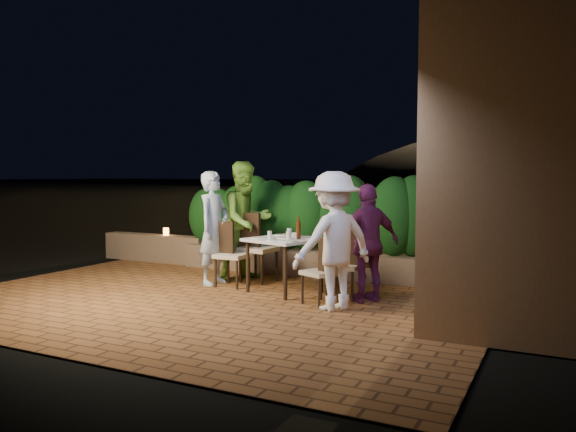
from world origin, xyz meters
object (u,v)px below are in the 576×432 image
Objects in this scene: dining_table at (285,265)px; diner_blue at (214,228)px; bowl at (294,235)px; diner_green at (246,221)px; chair_right_front at (320,271)px; diner_purple at (368,243)px; chair_left_back at (259,247)px; chair_left_front at (232,254)px; diner_white at (334,241)px; parapet_lamp at (166,232)px; chair_right_back at (344,264)px; beer_bottle at (298,228)px.

diner_blue is at bearing 177.70° from dining_table.
bowl is 0.10× the size of diner_green.
diner_purple reaches higher than chair_right_front.
chair_left_back is 0.49m from diner_green.
diner_blue is at bearing -172.83° from diner_green.
dining_table is 1.05× the size of chair_right_front.
diner_green is (-0.99, 0.34, 0.14)m from bowl.
diner_blue is at bearing 176.61° from chair_left_front.
bowl is 1.07m from chair_right_front.
chair_right_front is 0.46× the size of diner_green.
chair_left_back is at bearing 69.25° from chair_left_front.
parapet_lamp is at bearing -82.35° from diner_white.
dining_table is 0.48m from bowl.
diner_blue reaches higher than bowl.
chair_right_back reaches higher than chair_right_front.
parapet_lamp is at bearing 165.86° from chair_left_back.
chair_left_front is 0.49m from diner_blue.
bowl is 1.32m from diner_white.
diner_white is 4.66m from parapet_lamp.
diner_green is (-0.98, 0.61, 0.54)m from dining_table.
bowl is 0.20× the size of chair_left_front.
diner_white is at bearing -42.98° from bowl.
chair_right_back is 2.01m from diner_green.
diner_purple is (2.42, -0.10, -0.08)m from diner_blue.
dining_table is 0.89m from chair_left_back.
beer_bottle is at bearing -23.60° from chair_left_back.
diner_green is (-1.19, 0.61, 0.01)m from beer_bottle.
chair_left_back is 0.57× the size of diner_green.
dining_table is 0.53× the size of diner_white.
dining_table is at bearing -53.86° from diner_purple.
chair_right_back is (0.86, -0.28, -0.32)m from bowl.
chair_left_front is 0.90× the size of chair_left_back.
chair_right_back is 0.54× the size of diner_blue.
bowl is 0.22× the size of chair_right_front.
parapet_lamp is at bearing 157.47° from beer_bottle.
chair_right_back is 0.49× the size of diner_green.
diner_purple is (0.24, 0.58, -0.08)m from diner_white.
diner_blue reaches higher than chair_right_back.
chair_left_back is (-0.71, 0.51, 0.15)m from dining_table.
diner_purple is at bearing -18.30° from parapet_lamp.
parapet_lamp is (-4.18, 2.04, -0.26)m from diner_white.
chair_left_back reaches higher than parapet_lamp.
chair_right_back is at bearing -136.79° from diner_white.
diner_blue is at bearing -53.88° from diner_purple.
diner_white is at bearing -32.78° from dining_table.
diner_green is 2.38m from parapet_lamp.
diner_green is 13.06× the size of parapet_lamp.
chair_right_front is 0.47m from chair_right_back.
chair_right_back is (1.59, -0.52, -0.07)m from chair_left_back.
parapet_lamp is at bearing 156.16° from dining_table.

